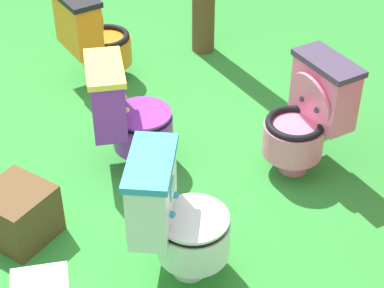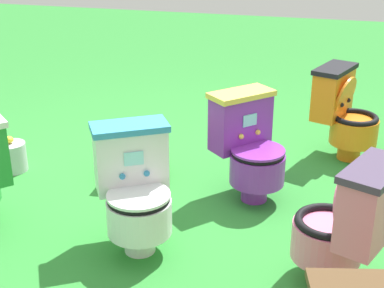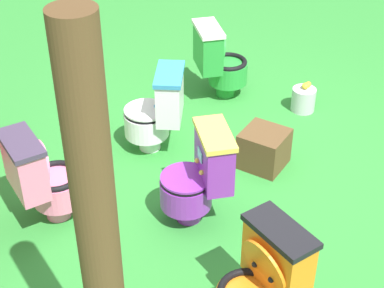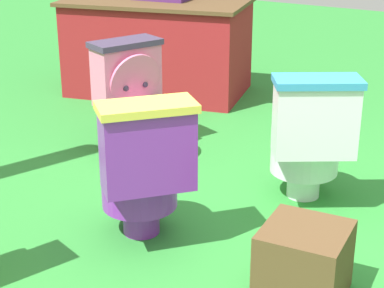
% 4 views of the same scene
% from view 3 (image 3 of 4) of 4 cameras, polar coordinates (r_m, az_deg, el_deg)
% --- Properties ---
extents(ground, '(14.00, 14.00, 0.00)m').
position_cam_3_polar(ground, '(4.84, 4.66, -3.48)').
color(ground, '#2D8433').
extents(toilet_purple, '(0.63, 0.63, 0.73)m').
position_cam_3_polar(toilet_purple, '(4.27, 0.61, -3.04)').
color(toilet_purple, purple).
rests_on(toilet_purple, ground).
extents(toilet_white, '(0.60, 0.63, 0.73)m').
position_cam_3_polar(toilet_white, '(5.01, -3.30, 3.12)').
color(toilet_white, white).
rests_on(toilet_white, ground).
extents(toilet_green, '(0.63, 0.63, 0.73)m').
position_cam_3_polar(toilet_green, '(5.78, 2.52, 7.76)').
color(toilet_green, green).
rests_on(toilet_green, ground).
extents(toilet_orange, '(0.60, 0.54, 0.73)m').
position_cam_3_polar(toilet_orange, '(3.56, 6.51, -12.69)').
color(toilet_orange, orange).
rests_on(toilet_orange, ground).
extents(toilet_pink, '(0.61, 0.56, 0.73)m').
position_cam_3_polar(toilet_pink, '(4.38, -13.74, -3.08)').
color(toilet_pink, pink).
rests_on(toilet_pink, ground).
extents(wooden_post, '(0.18, 0.18, 2.22)m').
position_cam_3_polar(wooden_post, '(2.67, -8.56, -10.22)').
color(wooden_post, brown).
rests_on(wooden_post, ground).
extents(small_crate, '(0.36, 0.37, 0.31)m').
position_cam_3_polar(small_crate, '(4.95, 6.71, -0.43)').
color(small_crate, brown).
rests_on(small_crate, ground).
extents(lemon_bucket, '(0.22, 0.22, 0.28)m').
position_cam_3_polar(lemon_bucket, '(5.76, 10.36, 4.17)').
color(lemon_bucket, '#B7B7BF').
rests_on(lemon_bucket, ground).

